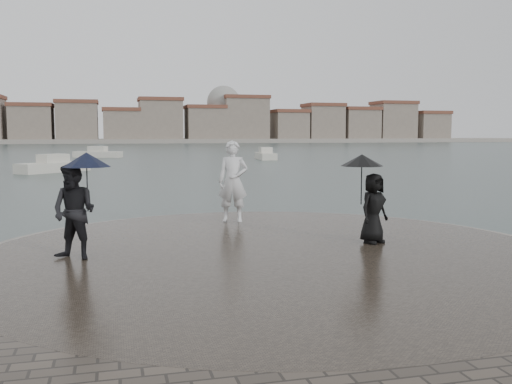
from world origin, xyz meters
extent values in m
plane|color=#2B3835|center=(0.00, 0.00, 0.00)|extent=(400.00, 400.00, 0.00)
cylinder|color=gray|center=(0.00, 3.50, 0.16)|extent=(12.50, 12.50, 0.32)
cylinder|color=#2D261E|center=(0.00, 3.50, 0.18)|extent=(11.90, 11.90, 0.36)
imported|color=silver|center=(0.06, 7.58, 1.46)|extent=(0.93, 0.75, 2.21)
imported|color=black|center=(-3.85, 3.73, 1.28)|extent=(1.12, 1.05, 1.83)
cylinder|color=black|center=(-3.60, 3.83, 1.71)|extent=(0.02, 0.02, 0.90)
cone|color=black|center=(-3.60, 3.83, 2.26)|extent=(0.94, 0.94, 0.28)
imported|color=black|center=(2.40, 3.81, 1.13)|extent=(0.89, 0.77, 1.53)
cylinder|color=black|center=(2.15, 3.91, 1.66)|extent=(0.02, 0.02, 0.90)
cone|color=black|center=(2.15, 3.91, 2.18)|extent=(0.94, 0.94, 0.26)
cube|color=gray|center=(0.00, 163.00, 0.60)|extent=(260.00, 20.00, 1.20)
cube|color=gray|center=(-24.00, 160.00, 5.00)|extent=(11.00, 10.00, 10.00)
cube|color=brown|center=(-24.00, 160.00, 10.50)|extent=(11.60, 10.60, 1.00)
cube|color=gray|center=(-12.00, 160.00, 5.50)|extent=(11.00, 10.00, 11.00)
cube|color=brown|center=(-12.00, 160.00, 11.50)|extent=(11.60, 10.60, 1.00)
cube|color=gray|center=(0.00, 160.00, 4.50)|extent=(10.00, 10.00, 9.00)
cube|color=brown|center=(0.00, 160.00, 9.50)|extent=(10.60, 10.60, 1.00)
cube|color=gray|center=(11.00, 160.00, 6.00)|extent=(12.00, 10.00, 12.00)
cube|color=brown|center=(11.00, 160.00, 12.50)|extent=(12.60, 10.60, 1.00)
cube|color=gray|center=(24.00, 160.00, 5.00)|extent=(11.00, 10.00, 10.00)
cube|color=brown|center=(24.00, 160.00, 10.50)|extent=(11.60, 10.60, 1.00)
cube|color=gray|center=(36.00, 160.00, 6.50)|extent=(13.00, 10.00, 13.00)
cube|color=brown|center=(36.00, 160.00, 13.50)|extent=(13.60, 10.60, 1.00)
cube|color=gray|center=(50.00, 160.00, 4.50)|extent=(10.00, 10.00, 9.00)
cube|color=brown|center=(50.00, 160.00, 9.50)|extent=(10.60, 10.60, 1.00)
cube|color=gray|center=(61.00, 160.00, 5.50)|extent=(11.00, 10.00, 11.00)
cube|color=brown|center=(61.00, 160.00, 11.50)|extent=(11.60, 10.60, 1.00)
cube|color=gray|center=(73.00, 160.00, 5.00)|extent=(11.00, 10.00, 10.00)
cube|color=brown|center=(73.00, 160.00, 10.50)|extent=(11.60, 10.60, 1.00)
cube|color=gray|center=(85.00, 160.00, 6.00)|extent=(12.00, 10.00, 12.00)
cube|color=brown|center=(85.00, 160.00, 12.50)|extent=(12.60, 10.60, 1.00)
cube|color=gray|center=(98.00, 160.00, 4.50)|extent=(10.00, 10.00, 9.00)
cube|color=brown|center=(98.00, 160.00, 9.50)|extent=(10.60, 10.60, 1.00)
sphere|color=gray|center=(30.00, 162.00, 12.00)|extent=(10.00, 10.00, 10.00)
cube|color=beige|center=(-4.61, 60.80, 0.25)|extent=(5.68, 3.67, 0.90)
cube|color=beige|center=(-4.61, 60.80, 0.85)|extent=(2.31, 1.90, 0.90)
cube|color=beige|center=(-7.16, 35.49, 0.25)|extent=(5.03, 5.01, 0.90)
cube|color=beige|center=(-7.16, 35.49, 0.85)|extent=(2.27, 2.26, 0.90)
cube|color=beige|center=(12.94, 51.45, 0.25)|extent=(2.16, 5.64, 0.90)
cube|color=beige|center=(12.94, 51.45, 0.85)|extent=(1.40, 2.11, 0.90)
camera|label=1|loc=(-3.14, -7.54, 2.76)|focal=40.00mm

